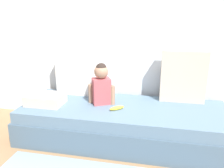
% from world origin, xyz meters
% --- Properties ---
extents(ground_plane, '(12.00, 12.00, 0.00)m').
position_xyz_m(ground_plane, '(0.00, 0.00, 0.00)').
color(ground_plane, '#93704C').
extents(back_wall, '(5.49, 0.10, 2.23)m').
position_xyz_m(back_wall, '(0.00, 0.55, 1.12)').
color(back_wall, silver).
rests_on(back_wall, ground).
extents(couch, '(2.29, 0.84, 0.40)m').
position_xyz_m(couch, '(0.00, 0.00, 0.20)').
color(couch, '#495F70').
rests_on(couch, ground).
extents(throw_pillow_left, '(0.53, 0.16, 0.57)m').
position_xyz_m(throw_pillow_left, '(-0.63, 0.32, 0.68)').
color(throw_pillow_left, silver).
rests_on(throw_pillow_left, couch).
extents(throw_pillow_right, '(0.50, 0.16, 0.59)m').
position_xyz_m(throw_pillow_right, '(0.63, 0.32, 0.69)').
color(throw_pillow_right, '#C1B29E').
rests_on(throw_pillow_right, couch).
extents(toddler, '(0.31, 0.22, 0.47)m').
position_xyz_m(toddler, '(-0.26, 0.05, 0.63)').
color(toddler, '#B24C51').
rests_on(toddler, couch).
extents(banana, '(0.16, 0.14, 0.04)m').
position_xyz_m(banana, '(-0.06, -0.10, 0.42)').
color(banana, yellow).
rests_on(banana, couch).
extents(folded_blanket, '(0.40, 0.28, 0.12)m').
position_xyz_m(folded_blanket, '(-0.87, -0.10, 0.45)').
color(folded_blanket, beige).
rests_on(folded_blanket, couch).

